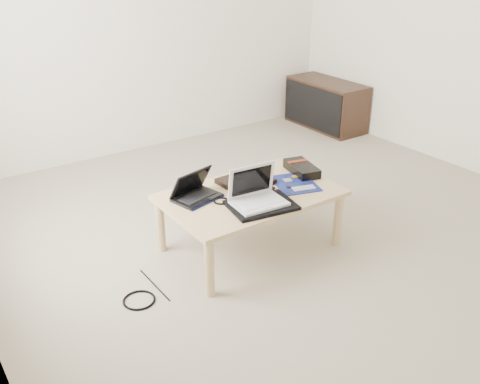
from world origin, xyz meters
TOP-DOWN VIEW (x-y plane):
  - ground at (0.00, 0.00)m, footprint 4.00×4.00m
  - coffee_table at (-0.37, -0.13)m, footprint 1.10×0.70m
  - media_cabinet at (1.77, 1.45)m, footprint 0.41×0.90m
  - book at (-0.32, 0.00)m, footprint 0.33×0.28m
  - netbook at (-0.70, 0.00)m, footprint 0.32×0.26m
  - tablet at (-0.35, -0.13)m, footprint 0.29×0.25m
  - remote at (-0.27, -0.06)m, footprint 0.12×0.24m
  - neoprene_sleeve at (-0.43, -0.33)m, footprint 0.43×0.35m
  - white_laptop at (-0.44, -0.29)m, footprint 0.33×0.25m
  - motherboard at (-0.05, -0.19)m, footprint 0.34×0.38m
  - gpu_box at (0.11, -0.07)m, footprint 0.21×0.32m
  - cable_coil at (-0.60, -0.13)m, footprint 0.10×0.10m
  - floor_cable_coil at (-1.24, -0.25)m, footprint 0.25×0.25m
  - floor_cable_trail at (-1.10, -0.17)m, footprint 0.01×0.38m

SIDE VIEW (x-z plane):
  - ground at x=0.00m, z-range 0.00..0.00m
  - floor_cable_trail at x=-1.10m, z-range 0.00..0.01m
  - floor_cable_coil at x=-1.24m, z-range 0.00..0.01m
  - media_cabinet at x=1.77m, z-range 0.00..0.50m
  - coffee_table at x=-0.37m, z-range 0.15..0.55m
  - motherboard at x=-0.05m, z-range 0.40..0.41m
  - cable_coil at x=-0.60m, z-range 0.40..0.41m
  - tablet at x=-0.35m, z-range 0.40..0.41m
  - neoprene_sleeve at x=-0.43m, z-range 0.40..0.42m
  - remote at x=-0.27m, z-range 0.40..0.42m
  - book at x=-0.32m, z-range 0.40..0.43m
  - gpu_box at x=0.11m, z-range 0.40..0.46m
  - netbook at x=-0.70m, z-range 0.35..0.53m
  - white_laptop at x=-0.44m, z-range 0.35..0.58m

